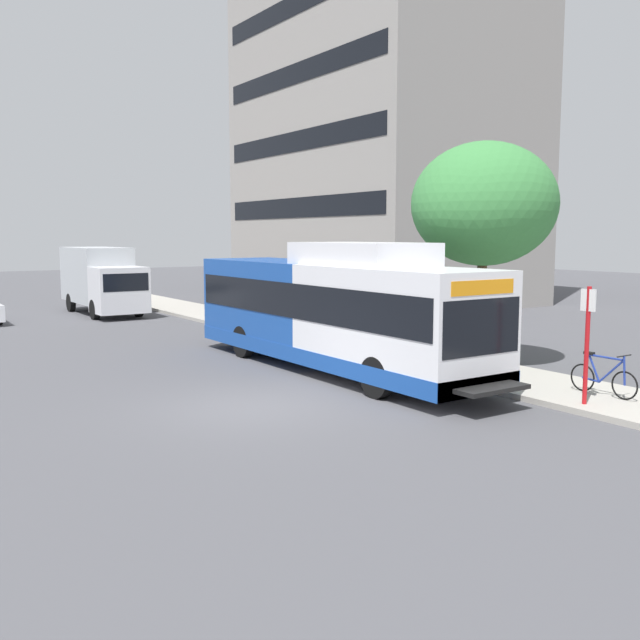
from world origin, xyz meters
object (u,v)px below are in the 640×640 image
Objects in this scene: bus_stop_sign_pole at (587,336)px; box_truck_background at (102,278)px; bicycle_parked at (603,377)px; street_tree_near_stop at (484,204)px; transit_bus at (332,311)px.

box_truck_background reaches higher than bus_stop_sign_pole.
bicycle_parked is at bearing 14.85° from bus_stop_sign_pole.
bicycle_parked is 6.40m from street_tree_near_stop.
bus_stop_sign_pole is 1.48× the size of bicycle_parked.
transit_bus is 6.96× the size of bicycle_parked.
transit_bus is 7.43m from bicycle_parked.
bicycle_parked is (3.03, -6.68, -1.14)m from transit_bus.
bus_stop_sign_pole is 0.41× the size of street_tree_near_stop.
bus_stop_sign_pole reaches higher than bicycle_parked.
bus_stop_sign_pole is 1.56m from bicycle_parked.
transit_bus is at bearing -86.57° from box_truck_background.
bus_stop_sign_pole is at bearing -83.14° from box_truck_background.
bus_stop_sign_pole is at bearing -74.45° from transit_bus.
street_tree_near_stop is at bearing 78.54° from bicycle_parked.
transit_bus reaches higher than bus_stop_sign_pole.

